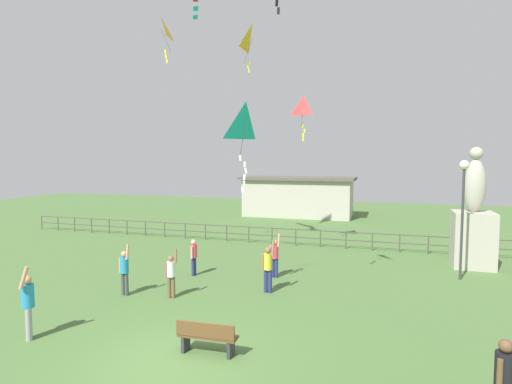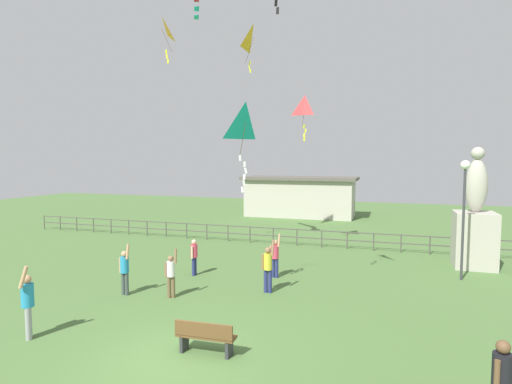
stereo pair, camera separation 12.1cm
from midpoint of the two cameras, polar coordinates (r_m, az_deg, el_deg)
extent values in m
plane|color=#4C7038|center=(10.85, -11.17, -21.89)|extent=(80.00, 80.00, 0.00)
cube|color=#B2AD9E|center=(20.99, 28.03, -5.83)|extent=(1.70, 1.70, 2.48)
ellipsoid|color=#B2AD9E|center=(20.72, 28.27, 0.77)|extent=(0.90, 0.76, 2.35)
sphere|color=#B2AD9E|center=(20.69, 28.41, 4.71)|extent=(0.56, 0.56, 0.56)
cylinder|color=#38383D|center=(18.41, 26.83, -4.06)|extent=(0.10, 0.10, 4.46)
sphere|color=white|center=(18.23, 27.09, 3.36)|extent=(0.36, 0.36, 0.36)
cube|color=brown|center=(10.90, -6.54, -19.09)|extent=(1.52, 0.46, 0.06)
cube|color=brown|center=(10.66, -6.94, -18.37)|extent=(1.50, 0.12, 0.36)
cube|color=#333338|center=(11.21, -9.55, -19.68)|extent=(0.08, 0.36, 0.45)
cube|color=#333338|center=(10.80, -3.38, -20.62)|extent=(0.08, 0.36, 0.45)
cylinder|color=brown|center=(15.03, -11.11, -12.74)|extent=(0.13, 0.13, 0.75)
cylinder|color=brown|center=(15.07, -11.66, -12.70)|extent=(0.13, 0.13, 0.75)
cylinder|color=white|center=(14.88, -11.42, -10.35)|extent=(0.28, 0.28, 0.53)
sphere|color=#8C6647|center=(14.79, -11.45, -8.97)|extent=(0.20, 0.20, 0.20)
cylinder|color=#8C6647|center=(14.67, -10.80, -8.64)|extent=(0.12, 0.16, 0.51)
cylinder|color=#8C6647|center=(14.93, -12.12, -10.43)|extent=(0.08, 0.08, 0.51)
cylinder|color=navy|center=(17.14, 3.09, -10.44)|extent=(0.13, 0.13, 0.79)
cylinder|color=navy|center=(17.20, 2.60, -10.39)|extent=(0.13, 0.13, 0.79)
cylinder|color=#D83F59|center=(17.01, 2.85, -8.22)|extent=(0.29, 0.29, 0.56)
sphere|color=tan|center=(16.93, 2.86, -6.94)|extent=(0.21, 0.21, 0.21)
cylinder|color=tan|center=(16.79, 3.41, -6.66)|extent=(0.11, 0.22, 0.54)
cylinder|color=tan|center=(17.09, 2.25, -8.27)|extent=(0.09, 0.09, 0.53)
cylinder|color=#99999E|center=(13.02, -28.65, -15.65)|extent=(0.15, 0.15, 0.88)
cylinder|color=#99999E|center=(13.19, -28.60, -15.40)|extent=(0.15, 0.15, 0.88)
cylinder|color=#268CBF|center=(12.87, -28.75, -12.37)|extent=(0.32, 0.32, 0.62)
sphere|color=tan|center=(12.76, -28.83, -10.52)|extent=(0.24, 0.24, 0.24)
cylinder|color=tan|center=(12.53, -29.17, -10.22)|extent=(0.26, 0.25, 0.59)
cylinder|color=tan|center=(13.09, -28.68, -12.26)|extent=(0.10, 0.10, 0.59)
cylinder|color=#3F4C47|center=(15.69, -17.18, -12.03)|extent=(0.14, 0.14, 0.80)
cylinder|color=#3F4C47|center=(15.79, -17.61, -11.93)|extent=(0.14, 0.14, 0.80)
cylinder|color=#268CBF|center=(15.56, -17.46, -9.55)|extent=(0.29, 0.29, 0.57)
sphere|color=tan|center=(15.47, -17.49, -8.14)|extent=(0.22, 0.22, 0.22)
cylinder|color=tan|center=(15.28, -17.08, -7.85)|extent=(0.11, 0.18, 0.55)
cylinder|color=tan|center=(15.70, -17.99, -9.57)|extent=(0.09, 0.09, 0.54)
cylinder|color=navy|center=(15.27, 2.18, -12.21)|extent=(0.14, 0.14, 0.84)
cylinder|color=navy|center=(15.32, 1.58, -12.15)|extent=(0.14, 0.14, 0.84)
cylinder|color=gold|center=(15.11, 1.89, -9.56)|extent=(0.31, 0.31, 0.60)
sphere|color=#8C6647|center=(15.01, 1.89, -8.04)|extent=(0.23, 0.23, 0.23)
cylinder|color=#8C6647|center=(14.87, 2.57, -7.69)|extent=(0.11, 0.22, 0.57)
cylinder|color=#8C6647|center=(15.19, 1.15, -9.62)|extent=(0.09, 0.09, 0.57)
cylinder|color=black|center=(8.84, 31.17, -20.36)|extent=(0.32, 0.32, 0.62)
sphere|color=brown|center=(8.68, 31.29, -17.79)|extent=(0.23, 0.23, 0.23)
cylinder|color=brown|center=(8.68, 30.65, -21.10)|extent=(0.10, 0.10, 0.58)
cylinder|color=brown|center=(9.04, 31.65, -20.07)|extent=(0.10, 0.10, 0.58)
cylinder|color=navy|center=(17.71, -8.21, -10.03)|extent=(0.13, 0.13, 0.76)
cylinder|color=navy|center=(17.58, -8.42, -10.15)|extent=(0.13, 0.13, 0.76)
cylinder|color=#D83F59|center=(17.50, -8.34, -8.02)|extent=(0.28, 0.28, 0.54)
sphere|color=beige|center=(17.42, -8.35, -6.83)|extent=(0.20, 0.20, 0.20)
cylinder|color=beige|center=(17.67, -8.07, -8.01)|extent=(0.08, 0.08, 0.51)
cylinder|color=beige|center=(17.34, -8.61, -8.25)|extent=(0.08, 0.08, 0.51)
pyramid|color=yellow|center=(21.52, -12.71, 21.13)|extent=(0.61, 0.82, 1.11)
cylinder|color=#4C381E|center=(21.28, -12.04, 19.80)|extent=(0.50, 0.09, 1.11)
cube|color=yellow|center=(21.14, -12.11, 18.38)|extent=(0.09, 0.03, 0.20)
cube|color=yellow|center=(21.09, -12.02, 17.80)|extent=(0.10, 0.02, 0.20)
cube|color=yellow|center=(21.03, -11.88, 17.22)|extent=(0.11, 0.02, 0.21)
cube|color=black|center=(12.88, 3.07, 24.63)|extent=(0.10, 0.04, 0.21)
cube|color=black|center=(12.82, 3.29, 23.69)|extent=(0.08, 0.03, 0.20)
pyramid|color=yellow|center=(24.61, -0.16, 20.59)|extent=(0.54, 1.19, 1.43)
cylinder|color=#4C381E|center=(24.49, -0.76, 18.93)|extent=(0.53, 0.02, 1.43)
cube|color=yellow|center=(24.34, -0.70, 17.37)|extent=(0.11, 0.04, 0.21)
cube|color=yellow|center=(24.28, -0.77, 16.87)|extent=(0.10, 0.04, 0.21)
cube|color=yellow|center=(24.24, -0.65, 16.36)|extent=(0.09, 0.03, 0.20)
pyramid|color=#19B2B2|center=(14.19, -1.15, 9.70)|extent=(1.03, 1.03, 1.25)
cylinder|color=#4C381E|center=(14.39, -1.62, 7.14)|extent=(0.40, 0.40, 1.25)
cube|color=white|center=(14.37, -1.97, 4.71)|extent=(0.08, 0.04, 0.20)
cube|color=white|center=(14.38, -1.35, 3.84)|extent=(0.09, 0.04, 0.20)
cube|color=white|center=(14.39, -1.19, 2.96)|extent=(0.12, 0.04, 0.21)
cube|color=white|center=(14.39, -1.40, 2.09)|extent=(0.10, 0.03, 0.21)
cube|color=white|center=(14.40, -1.43, 1.21)|extent=(0.10, 0.05, 0.21)
cube|color=white|center=(14.41, -1.66, 0.34)|extent=(0.11, 0.05, 0.21)
pyramid|color=red|center=(22.17, 6.91, 11.64)|extent=(0.88, 0.51, 1.08)
cylinder|color=#4C381E|center=(21.90, 6.74, 10.32)|extent=(0.05, 0.45, 1.08)
cube|color=yellow|center=(21.86, 6.80, 8.97)|extent=(0.12, 0.04, 0.21)
cube|color=yellow|center=(21.87, 7.00, 8.39)|extent=(0.10, 0.03, 0.20)
cube|color=yellow|center=(21.83, 6.83, 7.82)|extent=(0.09, 0.05, 0.20)
cube|color=yellow|center=(21.82, 6.83, 7.24)|extent=(0.10, 0.03, 0.21)
cube|color=#19B2B2|center=(22.80, -8.02, 23.74)|extent=(0.50, 0.65, 0.03)
cube|color=#19B2B2|center=(23.31, -8.06, 22.75)|extent=(0.50, 0.65, 0.03)
cylinder|color=#4C4742|center=(32.30, -27.08, -3.73)|extent=(0.06, 0.06, 0.95)
cylinder|color=#4C4742|center=(31.33, -25.29, -3.91)|extent=(0.06, 0.06, 0.95)
cylinder|color=#4C4742|center=(30.40, -23.39, -4.09)|extent=(0.06, 0.06, 0.95)
cylinder|color=#4C4742|center=(29.52, -21.39, -4.28)|extent=(0.06, 0.06, 0.95)
cylinder|color=#4C4742|center=(28.66, -19.24, -4.48)|extent=(0.06, 0.06, 0.95)
cylinder|color=#4C4742|center=(27.86, -17.03, -4.67)|extent=(0.06, 0.06, 0.95)
cylinder|color=#4C4742|center=(27.11, -14.67, -4.87)|extent=(0.06, 0.06, 0.95)
cylinder|color=#4C4742|center=(26.40, -12.16, -5.08)|extent=(0.06, 0.06, 0.95)
cylinder|color=#4C4742|center=(25.72, -9.42, -5.29)|extent=(0.06, 0.06, 0.95)
cylinder|color=#4C4742|center=(25.13, -6.67, -5.49)|extent=(0.06, 0.06, 0.95)
cylinder|color=#4C4742|center=(24.59, -3.75, -5.69)|extent=(0.06, 0.06, 0.95)
cylinder|color=#4C4742|center=(24.11, -0.69, -5.88)|extent=(0.06, 0.06, 0.95)
cylinder|color=#4C4742|center=(23.71, 2.53, -6.06)|extent=(0.06, 0.06, 0.95)
cylinder|color=#4C4742|center=(23.38, 5.80, -6.23)|extent=(0.06, 0.06, 0.95)
cylinder|color=#4C4742|center=(23.13, 9.19, -6.38)|extent=(0.06, 0.06, 0.95)
cylinder|color=#4C4742|center=(22.96, 12.60, -6.51)|extent=(0.06, 0.06, 0.95)
cylinder|color=#4C4742|center=(22.87, 16.05, -6.62)|extent=(0.06, 0.06, 0.95)
cylinder|color=#4C4742|center=(22.87, 19.50, -6.71)|extent=(0.06, 0.06, 0.95)
cylinder|color=#4C4742|center=(22.95, 22.99, -6.77)|extent=(0.06, 0.06, 0.95)
cylinder|color=#4C4742|center=(23.10, 26.35, -6.80)|extent=(0.06, 0.06, 0.95)
cylinder|color=#4C4742|center=(23.35, 29.82, -6.82)|extent=(0.06, 0.06, 0.95)
cube|color=#4C4742|center=(23.29, 5.99, -5.19)|extent=(36.00, 0.05, 0.05)
cube|color=#4C4742|center=(23.36, 5.98, -6.24)|extent=(36.00, 0.05, 0.05)
cube|color=#B7B2A3|center=(35.36, 6.17, -0.83)|extent=(8.94, 3.45, 3.13)
cube|color=#59544C|center=(35.25, 6.19, 1.90)|extent=(9.54, 4.05, 0.24)
camera|label=1|loc=(0.06, -89.77, 0.02)|focal=29.01mm
camera|label=2|loc=(0.06, 90.23, -0.02)|focal=29.01mm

